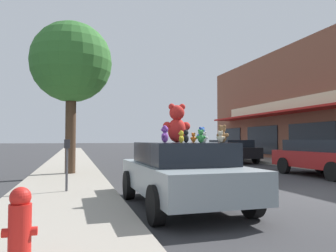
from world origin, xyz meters
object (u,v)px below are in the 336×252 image
(teddy_bear_yellow, at_px, (181,137))
(street_tree, at_px, (71,63))
(teddy_bear_black, at_px, (186,136))
(teddy_bear_green, at_px, (201,136))
(parking_meter, at_px, (67,158))
(teddy_bear_cream, at_px, (221,137))
(teddy_bear_orange, at_px, (193,138))
(fire_hydrant, at_px, (20,227))
(plush_art_car, at_px, (182,172))
(parked_car_far_right, at_px, (231,150))
(teddy_bear_blue, at_px, (202,135))
(parked_car_far_center, at_px, (326,156))
(teddy_bear_white, at_px, (204,137))
(teddy_bear_brown, at_px, (222,134))
(teddy_bear_purple, at_px, (165,134))
(teddy_bear_giant, at_px, (177,124))

(teddy_bear_yellow, xyz_separation_m, street_tree, (-2.08, 7.06, 2.88))
(teddy_bear_black, bearing_deg, teddy_bear_green, 71.33)
(parking_meter, bearing_deg, teddy_bear_cream, -41.01)
(teddy_bear_cream, relative_size, parking_meter, 0.19)
(teddy_bear_orange, distance_m, fire_hydrant, 4.71)
(plush_art_car, relative_size, parked_car_far_right, 0.98)
(teddy_bear_blue, xyz_separation_m, parked_car_far_center, (6.69, 3.83, -0.73))
(teddy_bear_white, relative_size, parked_car_far_center, 0.05)
(parking_meter, bearing_deg, teddy_bear_brown, -39.05)
(teddy_bear_green, xyz_separation_m, teddy_bear_white, (0.19, 0.29, -0.02))
(teddy_bear_yellow, distance_m, teddy_bear_black, 0.60)
(parked_car_far_center, xyz_separation_m, parked_car_far_right, (0.00, 7.99, -0.02))
(plush_art_car, distance_m, teddy_bear_white, 0.88)
(teddy_bear_black, distance_m, parked_car_far_center, 8.27)
(teddy_bear_black, height_order, parked_car_far_right, teddy_bear_black)
(teddy_bear_orange, bearing_deg, parked_car_far_center, -109.24)
(teddy_bear_black, bearing_deg, teddy_bear_blue, 167.92)
(teddy_bear_white, distance_m, teddy_bear_orange, 0.69)
(teddy_bear_cream, bearing_deg, teddy_bear_black, 3.71)
(teddy_bear_purple, distance_m, teddy_bear_black, 0.44)
(teddy_bear_blue, bearing_deg, teddy_bear_yellow, 23.00)
(teddy_bear_orange, bearing_deg, teddy_bear_green, 121.14)
(teddy_bear_brown, relative_size, parked_car_far_center, 0.08)
(street_tree, distance_m, parking_meter, 5.60)
(teddy_bear_green, bearing_deg, parking_meter, -20.81)
(teddy_bear_giant, xyz_separation_m, teddy_bear_yellow, (-0.25, -1.07, -0.30))
(plush_art_car, relative_size, fire_hydrant, 5.19)
(teddy_bear_brown, height_order, fire_hydrant, teddy_bear_brown)
(teddy_bear_yellow, distance_m, teddy_bear_cream, 0.83)
(teddy_bear_cream, distance_m, teddy_bear_purple, 1.15)
(teddy_bear_giant, bearing_deg, street_tree, -65.92)
(teddy_bear_green, height_order, teddy_bear_white, teddy_bear_green)
(teddy_bear_blue, distance_m, parked_car_far_right, 13.60)
(teddy_bear_white, height_order, parking_meter, teddy_bear_white)
(street_tree, relative_size, fire_hydrant, 7.30)
(teddy_bear_cream, xyz_separation_m, teddy_bear_green, (-0.37, 0.11, 0.01))
(teddy_bear_orange, bearing_deg, teddy_bear_giant, 49.03)
(teddy_bear_white, xyz_separation_m, teddy_bear_orange, (0.02, 0.69, -0.00))
(plush_art_car, height_order, teddy_bear_white, teddy_bear_white)
(parked_car_far_center, relative_size, street_tree, 0.76)
(teddy_bear_purple, height_order, fire_hydrant, teddy_bear_purple)
(teddy_bear_brown, height_order, teddy_bear_orange, teddy_bear_brown)
(teddy_bear_giant, xyz_separation_m, parked_car_far_right, (7.18, 11.54, -1.00))
(teddy_bear_yellow, height_order, teddy_bear_black, teddy_bear_black)
(street_tree, bearing_deg, fire_hydrant, -92.34)
(teddy_bear_giant, distance_m, teddy_bear_purple, 0.65)
(teddy_bear_brown, distance_m, teddy_bear_black, 0.75)
(teddy_bear_green, xyz_separation_m, teddy_bear_black, (-0.17, 0.39, 0.00))
(teddy_bear_cream, height_order, street_tree, street_tree)
(teddy_bear_green, bearing_deg, fire_hydrant, 62.61)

